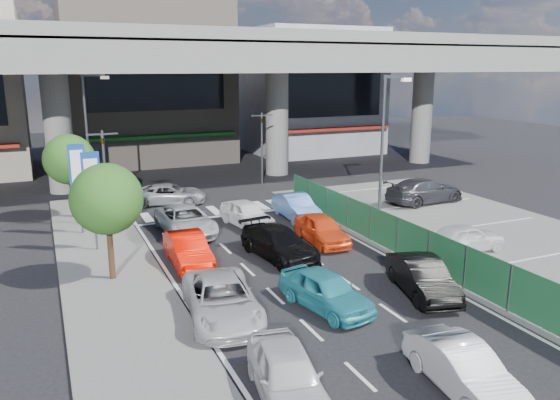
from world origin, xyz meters
name	(u,v)px	position (x,y,z in m)	size (l,w,h in m)	color
ground	(313,289)	(0.00, 0.00, 0.00)	(120.00, 120.00, 0.00)	black
parking_lot	(491,239)	(11.00, 2.00, 0.03)	(12.00, 28.00, 0.06)	#595956
sidewalk_left	(113,279)	(-7.00, 4.00, 0.06)	(4.00, 30.00, 0.12)	#595956
fence_run	(411,242)	(5.30, 1.00, 0.90)	(0.16, 22.00, 1.80)	#205E35
expressway	(173,61)	(0.00, 22.00, 8.76)	(64.00, 14.00, 10.75)	slate
building_center	(146,77)	(0.00, 32.97, 7.49)	(14.00, 10.90, 15.00)	gray
building_east	(311,91)	(16.00, 31.97, 5.99)	(12.00, 10.90, 12.00)	gray
traffic_light_left	(104,154)	(-6.20, 12.00, 3.94)	(1.60, 1.24, 5.20)	#595B60
traffic_light_right	(262,130)	(5.50, 19.00, 3.94)	(1.60, 1.24, 5.20)	#595B60
street_lamp_right	(385,139)	(7.17, 6.00, 4.77)	(1.65, 0.22, 8.00)	#595B60
street_lamp_left	(89,127)	(-6.33, 18.00, 4.77)	(1.65, 0.22, 8.00)	#595B60
signboard_near	(92,188)	(-7.20, 7.99, 3.06)	(0.80, 0.14, 4.70)	#595B60
signboard_far	(78,176)	(-7.60, 10.99, 3.06)	(0.80, 0.14, 4.70)	#595B60
tree_near	(107,199)	(-7.00, 4.00, 3.39)	(2.80, 2.80, 4.80)	#382314
tree_far	(69,160)	(-7.80, 14.50, 3.39)	(2.80, 2.80, 4.80)	#382314
van_white_back_left	(287,374)	(-3.88, -6.11, 0.69)	(1.63, 4.05, 1.38)	silver
hatch_white_back_mid	(463,369)	(0.51, -7.66, 0.65)	(1.38, 3.95, 1.30)	silver
sedan_white_mid_left	(222,299)	(-3.99, -0.97, 0.69)	(2.29, 4.97, 1.38)	silver
taxi_teal_mid	(325,290)	(-0.39, -1.71, 0.69)	(1.63, 4.05, 1.38)	teal
hatch_black_mid_right	(423,277)	(3.55, -2.09, 0.69)	(1.46, 4.19, 1.38)	black
taxi_orange_left	(188,249)	(-3.74, 4.62, 0.69)	(1.46, 4.19, 1.38)	red
sedan_black_mid	(279,243)	(0.23, 3.82, 0.69)	(1.93, 4.75, 1.38)	black
taxi_orange_right	(322,229)	(3.02, 5.00, 0.69)	(1.63, 4.05, 1.38)	#F64A18
wagon_silver_front_left	(186,221)	(-2.69, 9.15, 0.69)	(2.29, 4.97, 1.38)	silver
sedan_white_front_mid	(247,214)	(0.66, 9.15, 0.69)	(1.63, 4.05, 1.38)	white
kei_truck_front_right	(296,207)	(3.73, 9.41, 0.69)	(1.46, 4.19, 1.38)	#517FC6
crossing_wagon_silver	(170,194)	(-2.08, 15.65, 0.63)	(2.10, 4.56, 1.27)	gray
parked_sedan_white	(465,237)	(8.42, 1.04, 0.72)	(1.55, 3.85, 1.31)	silver
parked_sedan_dgrey	(425,191)	(12.63, 9.35, 0.83)	(2.15, 5.29, 1.54)	#313036
traffic_cone	(380,217)	(7.38, 6.49, 0.40)	(0.35, 0.35, 0.68)	#D6510B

